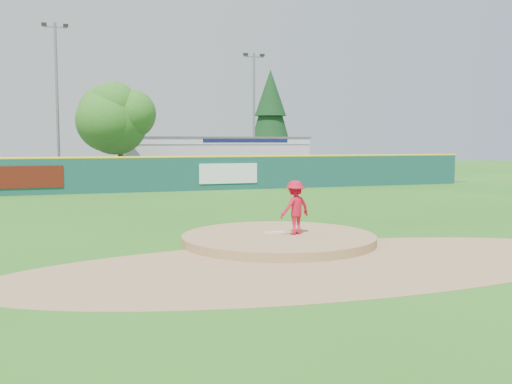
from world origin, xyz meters
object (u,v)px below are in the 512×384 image
object	(u,v)px
deciduous_tree	(120,117)
light_pole_right	(254,109)
pitcher	(295,208)
light_pole_left	(57,96)
pool_building_grp	(209,157)
conifer_tree	(270,114)
van	(220,174)

from	to	relation	value
deciduous_tree	light_pole_right	xyz separation A→B (m)	(11.00, 4.00, 0.99)
pitcher	light_pole_right	distance (m)	30.66
pitcher	light_pole_left	distance (m)	28.31
pitcher	light_pole_right	world-z (taller)	light_pole_right
pool_building_grp	light_pole_left	bearing A→B (deg)	-157.40
deciduous_tree	conifer_tree	distance (m)	18.63
pitcher	deciduous_tree	bearing A→B (deg)	-103.25
pitcher	light_pole_right	size ratio (longest dim) A/B	0.15
deciduous_tree	light_pole_left	xyz separation A→B (m)	(-4.00, 2.00, 1.50)
pool_building_grp	conifer_tree	size ratio (longest dim) A/B	1.60
conifer_tree	light_pole_left	size ratio (longest dim) A/B	0.86
van	pool_building_grp	bearing A→B (deg)	-18.31
pitcher	deciduous_tree	world-z (taller)	deciduous_tree
pool_building_grp	light_pole_right	world-z (taller)	light_pole_right
pitcher	conifer_tree	distance (m)	38.48
pitcher	van	xyz separation A→B (m)	(4.13, 23.32, -0.36)
deciduous_tree	light_pole_right	bearing A→B (deg)	19.98
pool_building_grp	light_pole_right	size ratio (longest dim) A/B	1.52
pool_building_grp	light_pole_right	distance (m)	5.75
pitcher	conifer_tree	bearing A→B (deg)	-128.00
van	light_pole_right	world-z (taller)	light_pole_right
conifer_tree	light_pole_left	world-z (taller)	light_pole_left
conifer_tree	light_pole_right	bearing A→B (deg)	-119.74
conifer_tree	light_pole_left	bearing A→B (deg)	-154.65
pool_building_grp	deciduous_tree	world-z (taller)	deciduous_tree
pitcher	pool_building_grp	distance (m)	32.58
pool_building_grp	light_pole_left	distance (m)	13.72
van	pool_building_grp	size ratio (longest dim) A/B	0.30
van	deciduous_tree	distance (m)	7.86
light_pole_left	pitcher	bearing A→B (deg)	-76.60
van	deciduous_tree	xyz separation A→B (m)	(-6.59, 1.79, 3.90)
pitcher	pool_building_grp	world-z (taller)	pool_building_grp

